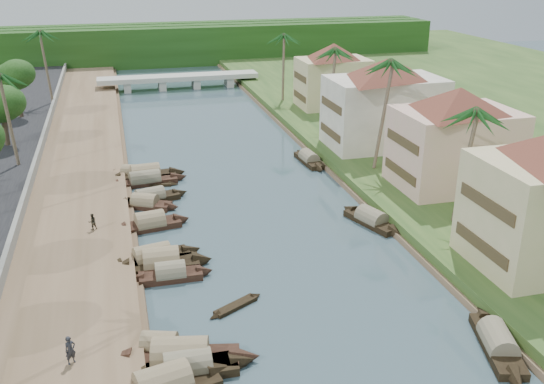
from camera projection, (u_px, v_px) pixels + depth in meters
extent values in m
plane|color=#3B5159|center=(298.00, 294.00, 42.95)|extent=(220.00, 220.00, 0.00)
cube|color=brown|center=(73.00, 205.00, 56.99)|extent=(10.00, 180.00, 0.80)
cube|color=#27461C|center=(412.00, 171.00, 65.20)|extent=(16.00, 180.00, 1.20)
cube|color=slate|center=(24.00, 200.00, 55.65)|extent=(0.40, 180.00, 1.10)
cube|color=#18390F|center=(165.00, 47.00, 126.86)|extent=(120.00, 4.00, 8.00)
cube|color=#18390F|center=(163.00, 44.00, 131.35)|extent=(120.00, 4.00, 8.00)
cube|color=#18390F|center=(161.00, 41.00, 135.85)|extent=(120.00, 4.00, 8.00)
cube|color=#AFAFA4|center=(179.00, 77.00, 106.93)|extent=(28.00, 4.00, 0.80)
cube|color=#AFAFA4|center=(127.00, 86.00, 105.20)|extent=(1.20, 3.50, 1.80)
cube|color=#AFAFA4|center=(162.00, 84.00, 106.62)|extent=(1.20, 3.50, 1.80)
cube|color=#AFAFA4|center=(196.00, 83.00, 108.04)|extent=(1.20, 3.50, 1.80)
cube|color=#AFAFA4|center=(229.00, 81.00, 109.46)|extent=(1.20, 3.50, 1.80)
cube|color=#483821|center=(481.00, 245.00, 43.04)|extent=(0.10, 6.40, 0.90)
cube|color=#483821|center=(487.00, 204.00, 41.86)|extent=(0.10, 6.40, 0.90)
cube|color=beige|center=(454.00, 148.00, 58.44)|extent=(11.00, 8.00, 7.50)
pyramid|color=brown|center=(460.00, 99.00, 56.65)|extent=(14.11, 14.11, 2.20)
cube|color=#483821|center=(400.00, 172.00, 57.82)|extent=(0.10, 6.40, 0.90)
cube|color=#483821|center=(402.00, 142.00, 56.71)|extent=(0.10, 6.40, 0.90)
cube|color=white|center=(384.00, 112.00, 70.70)|extent=(13.00, 8.00, 8.00)
pyramid|color=brown|center=(387.00, 68.00, 68.81)|extent=(15.59, 15.59, 2.20)
cube|color=#483821|center=(330.00, 133.00, 69.88)|extent=(0.10, 6.40, 0.90)
cube|color=#483821|center=(331.00, 105.00, 68.70)|extent=(0.10, 6.40, 0.90)
cube|color=beige|center=(333.00, 83.00, 89.09)|extent=(10.00, 7.00, 7.00)
pyramid|color=brown|center=(334.00, 51.00, 87.40)|extent=(12.62, 12.62, 2.20)
cube|color=#483821|center=(300.00, 96.00, 88.54)|extent=(0.10, 5.60, 0.90)
cube|color=#483821|center=(300.00, 77.00, 87.51)|extent=(0.10, 5.60, 0.90)
cone|color=black|center=(222.00, 371.00, 34.63)|extent=(2.19, 2.32, 2.18)
cube|color=black|center=(181.00, 360.00, 35.67)|extent=(7.18, 3.59, 0.70)
cone|color=black|center=(246.00, 358.00, 35.78)|extent=(2.34, 2.31, 2.15)
cone|color=black|center=(115.00, 361.00, 35.50)|extent=(2.34, 2.31, 2.15)
cylinder|color=#95815F|center=(180.00, 355.00, 35.53)|extent=(5.61, 3.32, 2.23)
cube|color=black|center=(188.00, 371.00, 34.74)|extent=(5.73, 1.90, 0.70)
cone|color=black|center=(242.00, 362.00, 35.42)|extent=(1.66, 1.66, 1.82)
cone|color=black|center=(132.00, 379.00, 34.00)|extent=(1.66, 1.66, 1.82)
cylinder|color=gray|center=(188.00, 366.00, 34.60)|extent=(4.38, 1.95, 1.89)
cube|color=black|center=(160.00, 349.00, 36.70)|extent=(4.71, 2.85, 0.70)
cone|color=black|center=(200.00, 350.00, 36.52)|extent=(1.66, 1.70, 1.50)
cone|color=black|center=(120.00, 346.00, 36.82)|extent=(1.66, 1.70, 1.50)
cylinder|color=#95815F|center=(159.00, 344.00, 36.56)|extent=(3.73, 2.57, 1.57)
cube|color=black|center=(162.00, 266.00, 46.43)|extent=(5.78, 2.37, 0.70)
cone|color=black|center=(203.00, 260.00, 47.07)|extent=(1.75, 2.03, 2.17)
cone|color=black|center=(119.00, 269.00, 45.73)|extent=(1.75, 2.03, 2.17)
cylinder|color=#95815F|center=(161.00, 261.00, 46.29)|extent=(4.44, 2.42, 2.29)
cube|color=black|center=(171.00, 277.00, 44.85)|extent=(4.64, 1.69, 0.70)
cone|color=black|center=(205.00, 272.00, 45.42)|extent=(1.36, 1.50, 1.64)
cone|color=black|center=(135.00, 280.00, 44.23)|extent=(1.36, 1.50, 1.64)
cylinder|color=gray|center=(170.00, 272.00, 44.71)|extent=(3.55, 1.75, 1.72)
cube|color=black|center=(153.00, 260.00, 47.26)|extent=(6.10, 3.02, 0.70)
cone|color=black|center=(192.00, 251.00, 48.60)|extent=(1.99, 1.97, 1.84)
cone|color=black|center=(111.00, 268.00, 45.87)|extent=(1.99, 1.97, 1.84)
cylinder|color=#95815F|center=(152.00, 256.00, 47.12)|extent=(4.77, 2.81, 1.91)
cube|color=black|center=(150.00, 226.00, 53.15)|extent=(5.45, 2.75, 0.70)
cone|color=black|center=(182.00, 220.00, 54.22)|extent=(1.79, 1.97, 1.91)
cone|color=black|center=(117.00, 231.00, 52.03)|extent=(1.79, 1.97, 1.91)
cylinder|color=#95815F|center=(150.00, 222.00, 53.01)|extent=(4.25, 2.63, 2.02)
cube|color=black|center=(151.00, 200.00, 58.79)|extent=(5.84, 3.01, 0.70)
cone|color=black|center=(181.00, 193.00, 60.17)|extent=(1.92, 1.85, 1.68)
cone|color=black|center=(119.00, 205.00, 57.35)|extent=(1.92, 1.85, 1.68)
cylinder|color=gray|center=(150.00, 196.00, 58.65)|extent=(4.58, 2.75, 1.74)
cube|color=black|center=(145.00, 206.00, 57.44)|extent=(5.14, 3.63, 0.70)
cone|color=black|center=(173.00, 207.00, 56.90)|extent=(1.92, 1.94, 1.61)
cone|color=black|center=(118.00, 203.00, 57.92)|extent=(1.92, 1.94, 1.61)
cylinder|color=#95815F|center=(145.00, 202.00, 57.30)|extent=(4.12, 3.18, 1.68)
cube|color=black|center=(146.00, 177.00, 64.70)|extent=(6.43, 2.64, 0.70)
cone|color=black|center=(178.00, 173.00, 65.74)|extent=(1.97, 2.08, 2.14)
cone|color=black|center=(112.00, 180.00, 63.60)|extent=(1.97, 2.08, 2.14)
cylinder|color=#95815F|center=(146.00, 174.00, 64.56)|extent=(4.96, 2.61, 2.24)
cube|color=black|center=(145.00, 183.00, 63.20)|extent=(6.71, 2.52, 0.70)
cone|color=black|center=(179.00, 178.00, 64.38)|extent=(2.02, 1.83, 1.85)
cone|color=black|center=(110.00, 186.00, 61.96)|extent=(2.02, 1.83, 1.85)
cylinder|color=gray|center=(145.00, 179.00, 63.06)|extent=(5.18, 2.42, 1.90)
cube|color=black|center=(133.00, 176.00, 65.18)|extent=(5.26, 3.19, 0.70)
cone|color=black|center=(159.00, 176.00, 64.94)|extent=(1.85, 1.86, 1.62)
cone|color=black|center=(108.00, 174.00, 65.36)|extent=(1.85, 1.86, 1.62)
cylinder|color=#95815F|center=(133.00, 172.00, 65.04)|extent=(4.17, 2.86, 1.69)
cube|color=black|center=(497.00, 346.00, 36.95)|extent=(3.41, 6.44, 0.70)
cone|color=black|center=(481.00, 314.00, 40.12)|extent=(2.01, 2.12, 1.78)
cone|color=black|center=(517.00, 382.00, 33.72)|extent=(2.01, 2.12, 1.78)
cylinder|color=gray|center=(498.00, 341.00, 36.81)|extent=(3.07, 5.05, 1.83)
cube|color=black|center=(372.00, 222.00, 53.93)|extent=(3.56, 5.94, 0.70)
cone|color=black|center=(348.00, 210.00, 56.33)|extent=(2.06, 2.07, 1.80)
cone|color=black|center=(397.00, 234.00, 51.48)|extent=(2.06, 2.07, 1.80)
cylinder|color=gray|center=(372.00, 218.00, 53.79)|extent=(3.19, 4.70, 1.87)
cube|color=black|center=(309.00, 161.00, 69.66)|extent=(2.03, 5.79, 0.70)
cone|color=black|center=(299.00, 152.00, 72.42)|extent=(1.58, 1.71, 1.65)
cone|color=black|center=(320.00, 169.00, 66.85)|extent=(1.58, 1.71, 1.65)
cylinder|color=gray|center=(309.00, 158.00, 69.52)|extent=(2.00, 4.46, 1.69)
cube|color=black|center=(236.00, 306.00, 41.32)|extent=(3.32, 2.31, 0.35)
cone|color=black|center=(256.00, 296.00, 42.55)|extent=(1.11, 1.07, 0.75)
cone|color=black|center=(214.00, 317.00, 40.09)|extent=(1.11, 1.07, 0.75)
cube|color=black|center=(152.00, 185.00, 62.91)|extent=(4.07, 1.64, 0.35)
cone|color=black|center=(174.00, 184.00, 62.99)|extent=(1.15, 0.99, 0.80)
cone|color=black|center=(130.00, 185.00, 62.82)|extent=(1.15, 0.99, 0.80)
cylinder|color=#705F4B|center=(462.00, 167.00, 50.07)|extent=(1.48, 0.36, 9.70)
sphere|color=#1A4E1B|center=(469.00, 112.00, 48.35)|extent=(3.20, 3.20, 3.20)
cylinder|color=#705F4B|center=(380.00, 116.00, 62.37)|extent=(1.74, 0.36, 11.35)
sphere|color=#1A4E1B|center=(383.00, 62.00, 60.35)|extent=(3.20, 3.20, 3.20)
cylinder|color=#705F4B|center=(331.00, 88.00, 78.55)|extent=(1.01, 0.36, 10.02)
sphere|color=#1A4E1B|center=(332.00, 50.00, 76.78)|extent=(3.20, 3.20, 3.20)
cylinder|color=#705F4B|center=(10.00, 121.00, 63.02)|extent=(0.88, 0.36, 9.75)
sphere|color=#1A4E1B|center=(3.00, 76.00, 61.29)|extent=(3.20, 3.20, 3.20)
cylinder|color=#705F4B|center=(283.00, 68.00, 92.23)|extent=(0.52, 0.36, 10.01)
sphere|color=#1A4E1B|center=(283.00, 35.00, 90.46)|extent=(3.20, 3.20, 3.20)
cylinder|color=#705F4B|center=(47.00, 67.00, 89.55)|extent=(0.92, 0.36, 10.62)
sphere|color=#1A4E1B|center=(43.00, 32.00, 87.67)|extent=(3.20, 3.20, 3.20)
cylinder|color=#4A3E2A|center=(6.00, 131.00, 70.95)|extent=(0.60, 0.60, 3.36)
ellipsoid|color=#18390F|center=(1.00, 104.00, 69.77)|extent=(4.87, 4.87, 4.01)
cylinder|color=#4A3E2A|center=(19.00, 103.00, 83.05)|extent=(0.60, 0.60, 3.95)
ellipsoid|color=#18390F|center=(15.00, 76.00, 81.66)|extent=(4.67, 4.67, 3.84)
cylinder|color=#4A3E2A|center=(411.00, 121.00, 75.10)|extent=(0.60, 0.60, 3.76)
ellipsoid|color=#18390F|center=(413.00, 93.00, 73.77)|extent=(4.61, 4.61, 3.79)
imported|color=#26282E|center=(70.00, 350.00, 34.19)|extent=(0.76, 0.68, 1.74)
imported|color=#2C291F|center=(92.00, 222.00, 50.86)|extent=(0.86, 0.78, 1.43)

